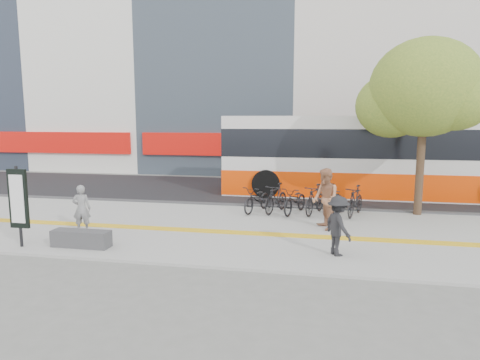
% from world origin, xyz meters
% --- Properties ---
extents(ground, '(120.00, 120.00, 0.00)m').
position_xyz_m(ground, '(0.00, 0.00, 0.00)').
color(ground, '#62625D').
rests_on(ground, ground).
extents(sidewalk, '(40.00, 7.00, 0.08)m').
position_xyz_m(sidewalk, '(0.00, 1.50, 0.04)').
color(sidewalk, gray).
rests_on(sidewalk, ground).
extents(tactile_strip, '(40.00, 0.45, 0.01)m').
position_xyz_m(tactile_strip, '(0.00, 1.00, 0.09)').
color(tactile_strip, gold).
rests_on(tactile_strip, sidewalk).
extents(street, '(40.00, 8.00, 0.06)m').
position_xyz_m(street, '(0.00, 9.00, 0.03)').
color(street, black).
rests_on(street, ground).
extents(curb, '(40.00, 0.25, 0.14)m').
position_xyz_m(curb, '(0.00, 5.00, 0.07)').
color(curb, '#373739').
rests_on(curb, ground).
extents(bench, '(1.60, 0.45, 0.45)m').
position_xyz_m(bench, '(-2.60, -1.20, 0.30)').
color(bench, '#373739').
rests_on(bench, sidewalk).
extents(signboard, '(0.55, 0.10, 2.20)m').
position_xyz_m(signboard, '(-4.20, -1.51, 1.37)').
color(signboard, black).
rests_on(signboard, sidewalk).
extents(street_tree, '(4.40, 3.80, 6.31)m').
position_xyz_m(street_tree, '(7.18, 4.82, 4.51)').
color(street_tree, '#3B251B').
rests_on(street_tree, sidewalk).
extents(bus, '(13.53, 3.21, 3.60)m').
position_xyz_m(bus, '(6.06, 8.50, 1.75)').
color(bus, silver).
rests_on(bus, street).
extents(bicycle_row, '(4.69, 1.97, 1.09)m').
position_xyz_m(bicycle_row, '(3.15, 4.00, 0.59)').
color(bicycle_row, black).
rests_on(bicycle_row, sidewalk).
extents(seated_woman, '(0.61, 0.48, 1.46)m').
position_xyz_m(seated_woman, '(-3.40, 0.16, 0.81)').
color(seated_woman, black).
rests_on(seated_woman, sidewalk).
extents(pedestrian_tan, '(1.01, 1.13, 1.92)m').
position_xyz_m(pedestrian_tan, '(3.87, 1.95, 1.04)').
color(pedestrian_tan, '#A16B4C').
rests_on(pedestrian_tan, sidewalk).
extents(pedestrian_dark, '(0.99, 1.13, 1.52)m').
position_xyz_m(pedestrian_dark, '(4.18, -0.58, 0.84)').
color(pedestrian_dark, black).
rests_on(pedestrian_dark, sidewalk).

